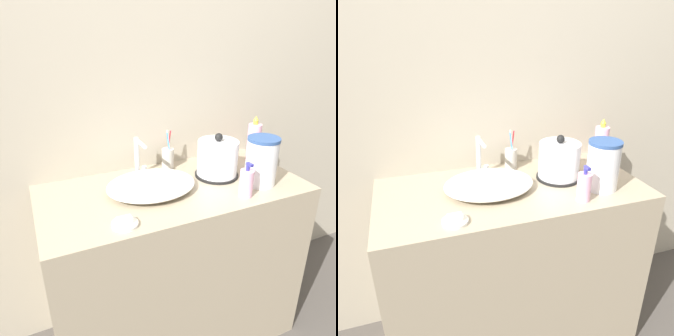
{
  "view_description": "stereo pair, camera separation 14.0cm",
  "coord_description": "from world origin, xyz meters",
  "views": [
    {
      "loc": [
        -0.56,
        -0.89,
        1.53
      ],
      "look_at": [
        -0.03,
        0.28,
        0.97
      ],
      "focal_mm": 35.0,
      "sensor_mm": 36.0,
      "label": 1
    },
    {
      "loc": [
        -0.43,
        -0.94,
        1.53
      ],
      "look_at": [
        -0.03,
        0.28,
        0.97
      ],
      "focal_mm": 35.0,
      "sensor_mm": 36.0,
      "label": 2
    }
  ],
  "objects": [
    {
      "name": "wall_back",
      "position": [
        0.0,
        0.58,
        1.3
      ],
      "size": [
        6.0,
        0.04,
        2.6
      ],
      "color": "#ADA38E",
      "rests_on": "ground_plane"
    },
    {
      "name": "vanity_counter",
      "position": [
        0.0,
        0.28,
        0.43
      ],
      "size": [
        1.18,
        0.56,
        0.87
      ],
      "color": "gray",
      "rests_on": "ground_plane"
    },
    {
      "name": "sink_basin",
      "position": [
        -0.1,
        0.29,
        0.9
      ],
      "size": [
        0.39,
        0.31,
        0.06
      ],
      "color": "silver",
      "rests_on": "vanity_counter"
    },
    {
      "name": "faucet",
      "position": [
        -0.1,
        0.46,
        0.97
      ],
      "size": [
        0.06,
        0.13,
        0.19
      ],
      "color": "silver",
      "rests_on": "vanity_counter"
    },
    {
      "name": "electric_kettle",
      "position": [
        0.24,
        0.31,
        0.95
      ],
      "size": [
        0.2,
        0.2,
        0.21
      ],
      "color": "black",
      "rests_on": "vanity_counter"
    },
    {
      "name": "toothbrush_cup",
      "position": [
        0.06,
        0.49,
        0.92
      ],
      "size": [
        0.06,
        0.06,
        0.2
      ],
      "color": "#B7B2A8",
      "rests_on": "vanity_counter"
    },
    {
      "name": "lotion_bottle",
      "position": [
        0.24,
        0.08,
        0.93
      ],
      "size": [
        0.06,
        0.06,
        0.15
      ],
      "color": "#EAA8C6",
      "rests_on": "vanity_counter"
    },
    {
      "name": "shampoo_bottle",
      "position": [
        0.52,
        0.4,
        0.97
      ],
      "size": [
        0.07,
        0.07,
        0.24
      ],
      "color": "#EAA8C6",
      "rests_on": "vanity_counter"
    },
    {
      "name": "soap_dish",
      "position": [
        -0.29,
        0.08,
        0.88
      ],
      "size": [
        0.1,
        0.1,
        0.03
      ],
      "color": "silver",
      "rests_on": "vanity_counter"
    },
    {
      "name": "water_pitcher",
      "position": [
        0.37,
        0.16,
        0.98
      ],
      "size": [
        0.14,
        0.14,
        0.22
      ],
      "color": "silver",
      "rests_on": "vanity_counter"
    }
  ]
}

